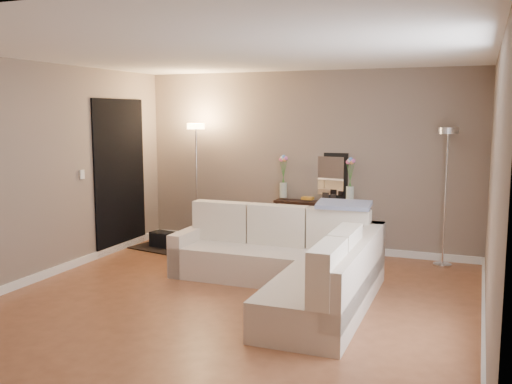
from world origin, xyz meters
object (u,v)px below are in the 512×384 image
at_px(sectional_sofa, 292,263).
at_px(floor_lamp_unlit, 447,169).
at_px(console_table, 311,223).
at_px(floor_lamp_lit, 196,160).

height_order(sectional_sofa, floor_lamp_unlit, floor_lamp_unlit).
xyz_separation_m(console_table, floor_lamp_unlit, (1.85, -0.14, 0.87)).
xyz_separation_m(console_table, floor_lamp_lit, (-1.74, -0.20, 0.89)).
height_order(floor_lamp_lit, floor_lamp_unlit, floor_lamp_lit).
xyz_separation_m(sectional_sofa, floor_lamp_unlit, (1.51, 1.76, 0.96)).
bearing_deg(floor_lamp_lit, sectional_sofa, -39.30).
distance_m(sectional_sofa, console_table, 1.93).
distance_m(console_table, floor_lamp_lit, 1.97).
height_order(sectional_sofa, floor_lamp_lit, floor_lamp_lit).
distance_m(sectional_sofa, floor_lamp_lit, 2.86).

